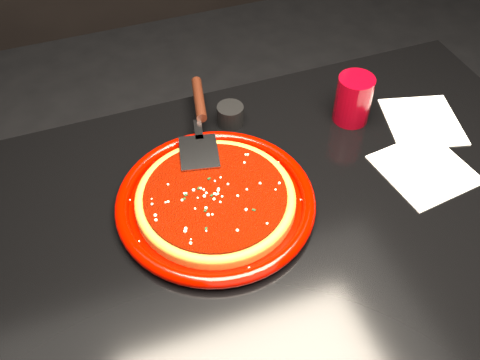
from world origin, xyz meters
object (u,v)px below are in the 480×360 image
at_px(plate, 216,201).
at_px(cup, 353,99).
at_px(pizza_server, 200,122).
at_px(ramekin, 230,115).
at_px(table, 280,313).

xyz_separation_m(plate, cup, (0.36, 0.14, 0.04)).
height_order(pizza_server, cup, cup).
distance_m(plate, cup, 0.39).
xyz_separation_m(pizza_server, ramekin, (0.08, 0.03, -0.02)).
height_order(table, ramekin, ramekin).
xyz_separation_m(plate, pizza_server, (0.03, 0.19, 0.03)).
relative_size(pizza_server, ramekin, 5.56).
height_order(plate, pizza_server, pizza_server).
xyz_separation_m(table, ramekin, (-0.02, 0.28, 0.40)).
distance_m(plate, ramekin, 0.24).
relative_size(plate, cup, 3.48).
xyz_separation_m(table, pizza_server, (-0.09, 0.26, 0.42)).
bearing_deg(pizza_server, table, -57.62).
xyz_separation_m(table, cup, (0.23, 0.20, 0.43)).
bearing_deg(table, ramekin, 93.73).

